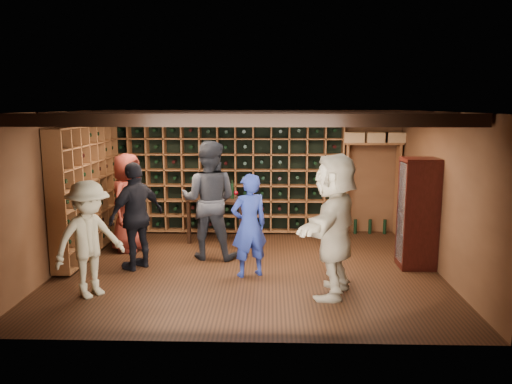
{
  "coord_description": "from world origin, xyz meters",
  "views": [
    {
      "loc": [
        0.35,
        -7.66,
        2.6
      ],
      "look_at": [
        0.13,
        0.2,
        1.23
      ],
      "focal_mm": 35.0,
      "sensor_mm": 36.0,
      "label": 1
    }
  ],
  "objects_px": {
    "display_cabinet": "(417,216)",
    "guest_khaki": "(89,239)",
    "man_grey_suit": "(209,200)",
    "tasting_table": "(219,203)",
    "man_blue_shirt": "(249,225)",
    "guest_beige": "(334,225)",
    "guest_woman_black": "(136,216)",
    "guest_red_floral": "(128,202)"
  },
  "relations": [
    {
      "from": "display_cabinet",
      "to": "tasting_table",
      "type": "relative_size",
      "value": 1.37
    },
    {
      "from": "guest_woman_black",
      "to": "man_grey_suit",
      "type": "bearing_deg",
      "value": 156.16
    },
    {
      "from": "man_blue_shirt",
      "to": "guest_beige",
      "type": "height_order",
      "value": "guest_beige"
    },
    {
      "from": "guest_khaki",
      "to": "guest_woman_black",
      "type": "bearing_deg",
      "value": 23.25
    },
    {
      "from": "guest_woman_black",
      "to": "guest_red_floral",
      "type": "bearing_deg",
      "value": -120.34
    },
    {
      "from": "display_cabinet",
      "to": "man_blue_shirt",
      "type": "distance_m",
      "value": 2.72
    },
    {
      "from": "man_grey_suit",
      "to": "guest_beige",
      "type": "bearing_deg",
      "value": 146.32
    },
    {
      "from": "man_grey_suit",
      "to": "guest_khaki",
      "type": "relative_size",
      "value": 1.25
    },
    {
      "from": "guest_beige",
      "to": "guest_khaki",
      "type": "bearing_deg",
      "value": -67.58
    },
    {
      "from": "guest_red_floral",
      "to": "guest_woman_black",
      "type": "relative_size",
      "value": 1.02
    },
    {
      "from": "guest_woman_black",
      "to": "tasting_table",
      "type": "distance_m",
      "value": 1.92
    },
    {
      "from": "display_cabinet",
      "to": "guest_khaki",
      "type": "distance_m",
      "value": 5.01
    },
    {
      "from": "guest_woman_black",
      "to": "guest_beige",
      "type": "bearing_deg",
      "value": 107.65
    },
    {
      "from": "man_grey_suit",
      "to": "tasting_table",
      "type": "height_order",
      "value": "man_grey_suit"
    },
    {
      "from": "display_cabinet",
      "to": "guest_beige",
      "type": "height_order",
      "value": "guest_beige"
    },
    {
      "from": "man_blue_shirt",
      "to": "tasting_table",
      "type": "bearing_deg",
      "value": -95.27
    },
    {
      "from": "display_cabinet",
      "to": "tasting_table",
      "type": "bearing_deg",
      "value": 157.99
    },
    {
      "from": "man_blue_shirt",
      "to": "man_grey_suit",
      "type": "relative_size",
      "value": 0.79
    },
    {
      "from": "guest_khaki",
      "to": "guest_beige",
      "type": "xyz_separation_m",
      "value": [
        3.33,
        0.15,
        0.18
      ]
    },
    {
      "from": "guest_red_floral",
      "to": "man_grey_suit",
      "type": "bearing_deg",
      "value": -87.86
    },
    {
      "from": "display_cabinet",
      "to": "guest_woman_black",
      "type": "xyz_separation_m",
      "value": [
        -4.49,
        -0.18,
        0.01
      ]
    },
    {
      "from": "display_cabinet",
      "to": "guest_beige",
      "type": "distance_m",
      "value": 1.93
    },
    {
      "from": "man_blue_shirt",
      "to": "guest_red_floral",
      "type": "height_order",
      "value": "guest_red_floral"
    },
    {
      "from": "display_cabinet",
      "to": "guest_woman_black",
      "type": "bearing_deg",
      "value": -177.67
    },
    {
      "from": "guest_khaki",
      "to": "tasting_table",
      "type": "relative_size",
      "value": 1.26
    },
    {
      "from": "guest_woman_black",
      "to": "tasting_table",
      "type": "xyz_separation_m",
      "value": [
        1.16,
        1.53,
        -0.09
      ]
    },
    {
      "from": "tasting_table",
      "to": "display_cabinet",
      "type": "bearing_deg",
      "value": -3.82
    },
    {
      "from": "guest_red_floral",
      "to": "guest_woman_black",
      "type": "height_order",
      "value": "guest_red_floral"
    },
    {
      "from": "guest_beige",
      "to": "man_grey_suit",
      "type": "bearing_deg",
      "value": -111.02
    },
    {
      "from": "guest_red_floral",
      "to": "guest_beige",
      "type": "height_order",
      "value": "guest_beige"
    },
    {
      "from": "man_blue_shirt",
      "to": "guest_woman_black",
      "type": "distance_m",
      "value": 1.83
    },
    {
      "from": "man_grey_suit",
      "to": "guest_woman_black",
      "type": "height_order",
      "value": "man_grey_suit"
    },
    {
      "from": "guest_red_floral",
      "to": "guest_khaki",
      "type": "xyz_separation_m",
      "value": [
        0.09,
        -2.19,
        -0.08
      ]
    },
    {
      "from": "guest_red_floral",
      "to": "tasting_table",
      "type": "distance_m",
      "value": 1.67
    },
    {
      "from": "man_grey_suit",
      "to": "guest_red_floral",
      "type": "relative_size",
      "value": 1.14
    },
    {
      "from": "man_blue_shirt",
      "to": "tasting_table",
      "type": "height_order",
      "value": "man_blue_shirt"
    },
    {
      "from": "display_cabinet",
      "to": "guest_khaki",
      "type": "xyz_separation_m",
      "value": [
        -4.82,
        -1.38,
        -0.05
      ]
    },
    {
      "from": "display_cabinet",
      "to": "tasting_table",
      "type": "xyz_separation_m",
      "value": [
        -3.32,
        1.34,
        -0.09
      ]
    },
    {
      "from": "guest_woman_black",
      "to": "display_cabinet",
      "type": "bearing_deg",
      "value": 129.17
    },
    {
      "from": "man_grey_suit",
      "to": "display_cabinet",
      "type": "bearing_deg",
      "value": 179.97
    },
    {
      "from": "display_cabinet",
      "to": "guest_khaki",
      "type": "relative_size",
      "value": 1.09
    },
    {
      "from": "guest_woman_black",
      "to": "guest_beige",
      "type": "xyz_separation_m",
      "value": [
        3.0,
        -1.04,
        0.12
      ]
    }
  ]
}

